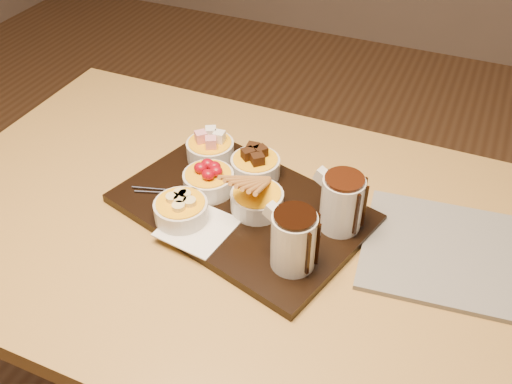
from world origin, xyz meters
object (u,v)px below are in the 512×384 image
at_px(bowl_strawberries, 209,182).
at_px(pitcher_dark_chocolate, 294,241).
at_px(newspaper, 456,254).
at_px(dining_table, 226,253).
at_px(serving_board, 242,208).
at_px(pitcher_milk_chocolate, 342,204).

xyz_separation_m(bowl_strawberries, pitcher_dark_chocolate, (0.22, -0.12, 0.03)).
xyz_separation_m(pitcher_dark_chocolate, newspaper, (0.25, 0.15, -0.07)).
xyz_separation_m(dining_table, serving_board, (0.02, 0.03, 0.11)).
height_order(serving_board, pitcher_milk_chocolate, pitcher_milk_chocolate).
relative_size(bowl_strawberries, pitcher_milk_chocolate, 0.96).
xyz_separation_m(bowl_strawberries, pitcher_milk_chocolate, (0.27, 0.00, 0.03)).
bearing_deg(newspaper, pitcher_milk_chocolate, -179.81).
bearing_deg(bowl_strawberries, pitcher_milk_chocolate, 0.57).
height_order(dining_table, newspaper, newspaper).
bearing_deg(pitcher_milk_chocolate, newspaper, 22.73).
bearing_deg(pitcher_dark_chocolate, pitcher_milk_chocolate, 85.60).
height_order(dining_table, pitcher_milk_chocolate, pitcher_milk_chocolate).
bearing_deg(pitcher_milk_chocolate, bowl_strawberries, -163.61).
bearing_deg(serving_board, pitcher_dark_chocolate, -19.98).
height_order(pitcher_dark_chocolate, pitcher_milk_chocolate, same).
xyz_separation_m(serving_board, bowl_strawberries, (-0.08, 0.02, 0.03)).
xyz_separation_m(dining_table, bowl_strawberries, (-0.05, 0.04, 0.14)).
relative_size(serving_board, pitcher_milk_chocolate, 4.40).
xyz_separation_m(serving_board, newspaper, (0.40, 0.04, -0.00)).
bearing_deg(pitcher_dark_chocolate, newspaper, 46.00).
distance_m(bowl_strawberries, newspaper, 0.48).
height_order(pitcher_dark_chocolate, newspaper, pitcher_dark_chocolate).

